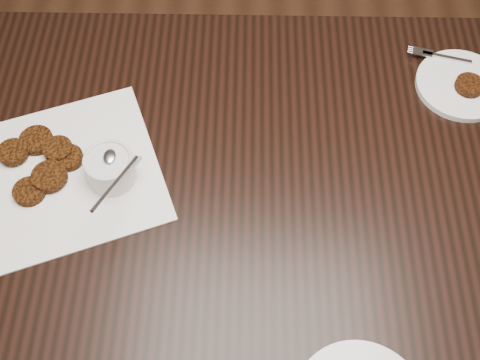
# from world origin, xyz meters

# --- Properties ---
(floor) EXTENTS (4.00, 4.00, 0.00)m
(floor) POSITION_xyz_m (0.00, 0.00, 0.00)
(floor) COLOR #52301C
(floor) RESTS_ON ground
(table) EXTENTS (1.50, 0.96, 0.75)m
(table) POSITION_xyz_m (0.07, 0.08, 0.38)
(table) COLOR black
(table) RESTS_ON floor
(napkin) EXTENTS (0.43, 0.43, 0.00)m
(napkin) POSITION_xyz_m (-0.39, 0.13, 0.75)
(napkin) COLOR white
(napkin) RESTS_ON table
(sauce_ramekin) EXTENTS (0.16, 0.16, 0.13)m
(sauce_ramekin) POSITION_xyz_m (-0.30, 0.12, 0.82)
(sauce_ramekin) COLOR silver
(sauce_ramekin) RESTS_ON napkin
(patty_cluster) EXTENTS (0.22, 0.22, 0.02)m
(patty_cluster) POSITION_xyz_m (-0.43, 0.16, 0.77)
(patty_cluster) COLOR #572A0B
(patty_cluster) RESTS_ON napkin
(plate_with_patty) EXTENTS (0.23, 0.23, 0.03)m
(plate_with_patty) POSITION_xyz_m (0.40, 0.36, 0.76)
(plate_with_patty) COLOR white
(plate_with_patty) RESTS_ON table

